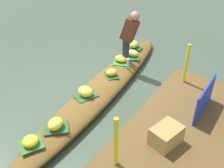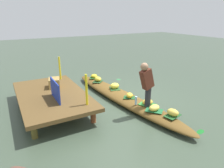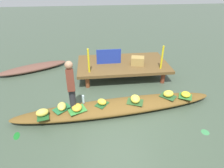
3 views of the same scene
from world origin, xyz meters
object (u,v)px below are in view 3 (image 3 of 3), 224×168
(moored_boat, at_px, (33,68))
(banana_bunch_6, at_px, (186,94))
(vendor_person, at_px, (71,83))
(produce_crate, at_px, (138,61))
(water_bottle, at_px, (83,99))
(vendor_boat, at_px, (117,107))
(banana_bunch_0, at_px, (77,107))
(banana_bunch_3, at_px, (102,102))
(banana_bunch_1, at_px, (168,94))
(banana_bunch_2, at_px, (42,112))
(banana_bunch_4, at_px, (62,106))
(market_banner, at_px, (109,57))
(banana_bunch_5, at_px, (135,99))

(moored_boat, xyz_separation_m, banana_bunch_6, (4.84, -2.76, 0.22))
(vendor_person, height_order, produce_crate, vendor_person)
(moored_boat, distance_m, water_bottle, 3.39)
(vendor_boat, distance_m, banana_bunch_6, 1.98)
(moored_boat, xyz_separation_m, water_bottle, (1.98, -2.74, 0.26))
(banana_bunch_0, height_order, banana_bunch_3, banana_bunch_3)
(vendor_boat, xyz_separation_m, banana_bunch_6, (1.96, 0.08, 0.20))
(moored_boat, relative_size, banana_bunch_1, 8.66)
(banana_bunch_1, bearing_deg, banana_bunch_2, -172.33)
(banana_bunch_1, xyz_separation_m, produce_crate, (-0.50, 1.72, 0.28))
(banana_bunch_1, height_order, banana_bunch_4, banana_bunch_1)
(vendor_boat, bearing_deg, moored_boat, 129.84)
(produce_crate, bearing_deg, moored_boat, 165.74)
(vendor_person, xyz_separation_m, produce_crate, (2.12, 1.90, -0.33))
(banana_bunch_0, xyz_separation_m, water_bottle, (0.16, 0.28, 0.04))
(moored_boat, bearing_deg, vendor_boat, -67.59)
(banana_bunch_1, xyz_separation_m, water_bottle, (-2.37, -0.04, 0.02))
(banana_bunch_0, xyz_separation_m, banana_bunch_2, (-0.82, -0.13, 0.01))
(banana_bunch_6, height_order, produce_crate, produce_crate)
(moored_boat, xyz_separation_m, banana_bunch_4, (1.44, -2.94, 0.23))
(banana_bunch_0, height_order, banana_bunch_2, banana_bunch_2)
(banana_bunch_0, bearing_deg, market_banner, 65.11)
(market_banner, bearing_deg, banana_bunch_1, -52.30)
(moored_boat, height_order, banana_bunch_3, banana_bunch_3)
(banana_bunch_3, bearing_deg, water_bottle, 166.42)
(banana_bunch_3, bearing_deg, banana_bunch_0, -165.92)
(water_bottle, distance_m, produce_crate, 2.58)
(banana_bunch_0, bearing_deg, banana_bunch_4, 167.46)
(vendor_boat, xyz_separation_m, banana_bunch_2, (-1.88, -0.31, 0.22))
(vendor_boat, distance_m, banana_bunch_3, 0.46)
(banana_bunch_1, relative_size, banana_bunch_6, 1.16)
(banana_bunch_3, xyz_separation_m, banana_bunch_6, (2.37, 0.10, -0.01))
(vendor_boat, bearing_deg, banana_bunch_0, -175.84)
(banana_bunch_0, distance_m, banana_bunch_4, 0.39)
(banana_bunch_2, bearing_deg, banana_bunch_4, 25.86)
(banana_bunch_0, height_order, vendor_person, vendor_person)
(banana_bunch_1, bearing_deg, banana_bunch_5, -170.80)
(produce_crate, bearing_deg, vendor_boat, -117.63)
(moored_boat, distance_m, banana_bunch_2, 3.31)
(banana_bunch_1, bearing_deg, water_bottle, -178.97)
(banana_bunch_1, distance_m, vendor_person, 2.70)
(banana_bunch_6, relative_size, produce_crate, 0.58)
(banana_bunch_6, xyz_separation_m, market_banner, (-1.97, 1.99, 0.42))
(moored_boat, distance_m, banana_bunch_0, 3.53)
(vendor_boat, height_order, banana_bunch_0, banana_bunch_0)
(vendor_boat, height_order, banana_bunch_6, banana_bunch_6)
(vendor_person, bearing_deg, moored_boat, 120.95)
(banana_bunch_2, bearing_deg, vendor_boat, 9.30)
(banana_bunch_2, bearing_deg, market_banner, 51.92)
(banana_bunch_6, bearing_deg, banana_bunch_3, -177.63)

